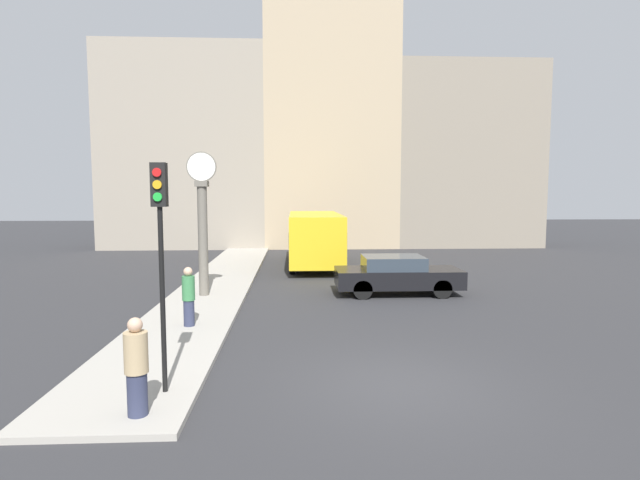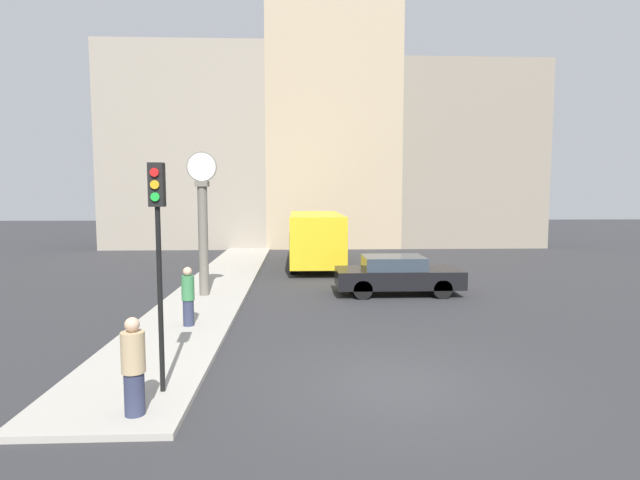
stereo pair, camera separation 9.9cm
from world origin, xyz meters
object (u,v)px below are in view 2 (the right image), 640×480
object	(u,v)px
traffic_light_near	(158,230)
bus_distant	(316,236)
sedan_car	(397,275)
pedestrian_tan_coat	(134,367)
pedestrian_green_hoodie	(188,296)
street_clock	(203,225)

from	to	relation	value
traffic_light_near	bus_distant	bearing A→B (deg)	78.46
sedan_car	bus_distant	size ratio (longest dim) A/B	0.58
bus_distant	pedestrian_tan_coat	distance (m)	17.55
bus_distant	pedestrian_green_hoodie	distance (m)	12.35
pedestrian_tan_coat	bus_distant	bearing A→B (deg)	78.49
bus_distant	street_clock	world-z (taller)	street_clock
bus_distant	street_clock	bearing A→B (deg)	-118.71
pedestrian_green_hoodie	pedestrian_tan_coat	world-z (taller)	pedestrian_tan_coat
sedan_car	street_clock	bearing A→B (deg)	-176.78
street_clock	pedestrian_tan_coat	bearing A→B (deg)	-85.96
traffic_light_near	street_clock	distance (m)	8.66
sedan_car	street_clock	distance (m)	7.15
pedestrian_green_hoodie	traffic_light_near	bearing A→B (deg)	-83.48
sedan_car	bus_distant	bearing A→B (deg)	110.63
bus_distant	pedestrian_tan_coat	xyz separation A→B (m)	(-3.50, -17.19, -0.62)
pedestrian_tan_coat	pedestrian_green_hoodie	bearing A→B (deg)	93.46
traffic_light_near	street_clock	size ratio (longest dim) A/B	0.82
sedan_car	street_clock	xyz separation A→B (m)	(-6.90, -0.39, 1.86)
traffic_light_near	pedestrian_green_hoodie	size ratio (longest dim) A/B	2.56
pedestrian_green_hoodie	pedestrian_tan_coat	size ratio (longest dim) A/B	1.00
sedan_car	bus_distant	distance (m)	7.77
bus_distant	traffic_light_near	world-z (taller)	traffic_light_near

